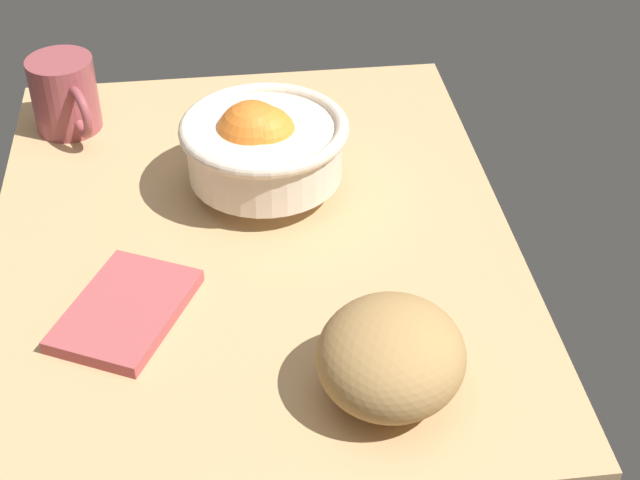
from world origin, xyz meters
The scene contains 5 objects.
ground_plane centered at (0.00, 0.00, -1.50)cm, with size 73.43×57.66×3.00cm, color tan.
fruit_bowl centered at (-8.48, 2.11, 6.08)cm, with size 19.39×19.39×11.31cm.
bread_loaf centered at (25.10, 10.91, 4.53)cm, with size 14.17×13.43×9.05cm, color #AF844D.
napkin_folded centered at (11.80, -13.38, 0.70)cm, with size 15.07×10.16×1.41cm, color #B14D4F.
mug centered at (-25.22, -21.66, 4.80)cm, with size 12.24×8.38×9.61cm.
Camera 1 is at (84.54, -2.84, 65.51)cm, focal length 53.93 mm.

